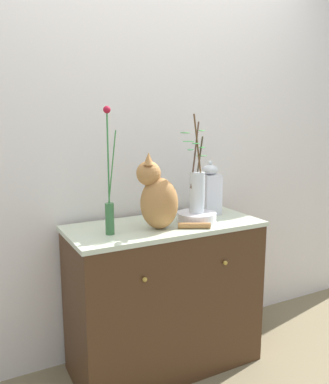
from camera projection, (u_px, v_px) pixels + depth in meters
name	position (u px, v px, depth m)	size (l,w,h in m)	color
ground_plane	(165.00, 363.00, 2.41)	(6.00, 6.00, 0.00)	#7B6E50
wall_back	(140.00, 141.00, 2.44)	(4.40, 0.08, 2.60)	silver
sideboard	(165.00, 296.00, 2.33)	(1.09, 0.50, 0.86)	#462B18
cat_sitting	(158.00, 197.00, 2.12)	(0.38, 0.26, 0.40)	#AD7640
vase_slim_green	(109.00, 201.00, 2.02)	(0.07, 0.05, 0.64)	#366A3A
bowl_porcelain	(197.00, 217.00, 2.28)	(0.22, 0.22, 0.06)	white
vase_glass_clear	(197.00, 188.00, 2.25)	(0.15, 0.20, 0.55)	silver
jar_lidded_porcelain	(210.00, 190.00, 2.45)	(0.11, 0.11, 0.33)	white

